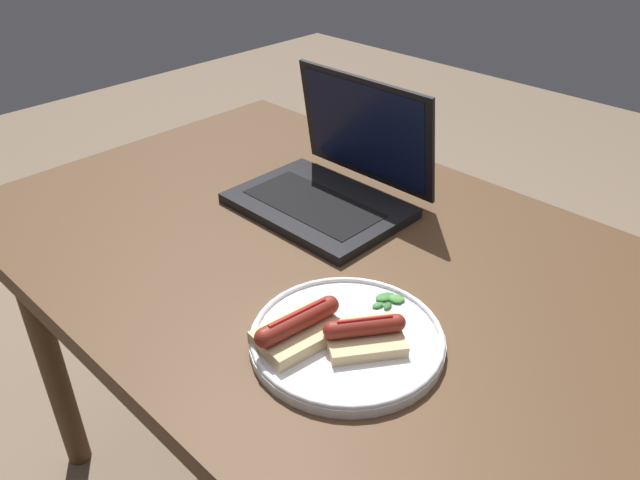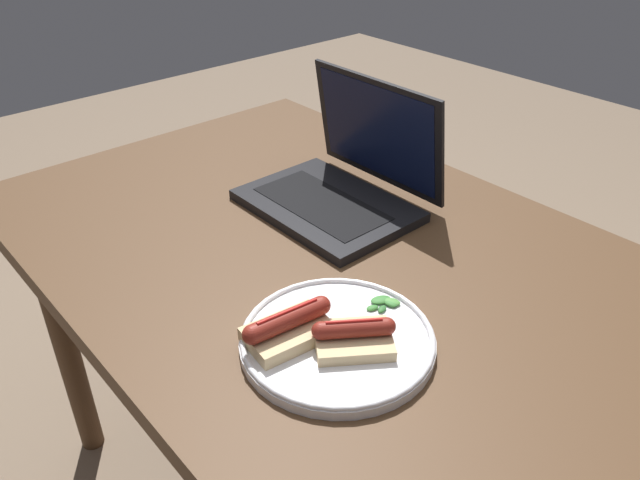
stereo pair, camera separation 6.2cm
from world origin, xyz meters
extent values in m
cube|color=#4C331E|center=(0.00, 0.00, 0.68)|extent=(1.29, 0.80, 0.04)
cylinder|color=#4C331E|center=(-0.56, 0.31, 0.33)|extent=(0.05, 0.05, 0.66)
cylinder|color=#4C331E|center=(-0.56, -0.31, 0.33)|extent=(0.05, 0.05, 0.66)
cube|color=black|center=(-0.13, 0.08, 0.71)|extent=(0.31, 0.22, 0.02)
cube|color=black|center=(-0.13, 0.07, 0.72)|extent=(0.25, 0.12, 0.00)
cube|color=black|center=(-0.13, 0.21, 0.82)|extent=(0.31, 0.04, 0.20)
cube|color=#0C1433|center=(-0.13, 0.20, 0.82)|extent=(0.27, 0.03, 0.18)
cylinder|color=silver|center=(0.15, -0.15, 0.71)|extent=(0.26, 0.26, 0.01)
torus|color=silver|center=(0.15, -0.15, 0.72)|extent=(0.26, 0.26, 0.01)
cube|color=#D6B784|center=(0.17, -0.14, 0.72)|extent=(0.12, 0.12, 0.02)
cylinder|color=maroon|center=(0.17, -0.14, 0.74)|extent=(0.07, 0.08, 0.02)
sphere|color=maroon|center=(0.15, -0.18, 0.74)|extent=(0.02, 0.02, 0.02)
sphere|color=maroon|center=(0.20, -0.11, 0.74)|extent=(0.02, 0.02, 0.02)
cylinder|color=red|center=(0.17, -0.14, 0.75)|extent=(0.05, 0.06, 0.00)
cube|color=#D6B784|center=(0.11, -0.20, 0.72)|extent=(0.08, 0.12, 0.02)
cylinder|color=maroon|center=(0.11, -0.20, 0.75)|extent=(0.04, 0.11, 0.03)
sphere|color=maroon|center=(0.12, -0.15, 0.75)|extent=(0.03, 0.03, 0.03)
sphere|color=maroon|center=(0.10, -0.25, 0.75)|extent=(0.03, 0.03, 0.03)
cylinder|color=red|center=(0.11, -0.20, 0.76)|extent=(0.02, 0.09, 0.01)
ellipsoid|color=#2D662D|center=(0.15, -0.06, 0.72)|extent=(0.02, 0.02, 0.01)
ellipsoid|color=#387A33|center=(0.13, -0.05, 0.72)|extent=(0.03, 0.03, 0.01)
ellipsoid|color=#387A33|center=(0.14, -0.07, 0.72)|extent=(0.02, 0.02, 0.01)
ellipsoid|color=#387A33|center=(0.15, -0.05, 0.72)|extent=(0.02, 0.02, 0.01)
ellipsoid|color=#4C8E3D|center=(0.15, -0.04, 0.72)|extent=(0.03, 0.03, 0.01)
ellipsoid|color=#709E4C|center=(0.17, -0.08, 0.72)|extent=(0.02, 0.02, 0.00)
camera|label=1|loc=(0.56, -0.62, 1.26)|focal=35.00mm
camera|label=2|loc=(0.60, -0.58, 1.26)|focal=35.00mm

